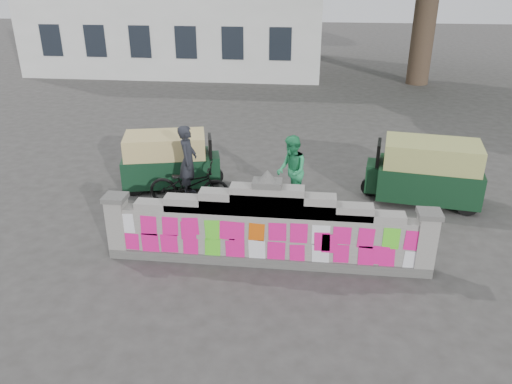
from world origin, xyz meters
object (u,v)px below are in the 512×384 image
Objects in this scene: cyclist_rider at (189,171)px; pedestrian at (291,171)px; rickshaw_right at (426,171)px; cyclist_bike at (189,184)px; rickshaw_left at (169,160)px.

cyclist_rider is 2.52m from pedestrian.
cyclist_rider reaches higher than rickshaw_right.
cyclist_rider is at bearing -0.00° from cyclist_bike.
cyclist_rider is 1.31m from rickshaw_left.
rickshaw_right reaches higher than rickshaw_left.
rickshaw_left is at bearing 34.94° from cyclist_bike.
rickshaw_right is (3.33, 0.56, -0.06)m from pedestrian.
pedestrian is (2.50, 0.29, 0.36)m from cyclist_bike.
cyclist_rider is 0.65× the size of rickshaw_left.
cyclist_bike is 1.33m from rickshaw_left.
rickshaw_left is (-0.80, 1.04, 0.23)m from cyclist_bike.
cyclist_rider is at bearing 16.58° from rickshaw_right.
rickshaw_left is at bearing 6.70° from rickshaw_right.
cyclist_bike is 0.68× the size of rickshaw_right.
rickshaw_left is at bearing -117.08° from pedestrian.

